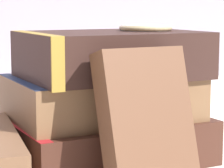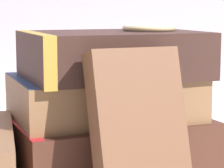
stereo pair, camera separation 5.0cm
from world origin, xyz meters
TOP-DOWN VIEW (x-y plane):
  - ground_plane at (0.00, 0.00)m, footprint 3.00×3.00m
  - book_flat_bottom at (-0.02, 0.01)m, footprint 0.20×0.14m
  - book_flat_middle at (-0.02, 0.01)m, footprint 0.19×0.14m
  - book_flat_top at (-0.01, -0.00)m, footprint 0.18×0.13m
  - book_leaning_front at (-0.03, -0.10)m, footprint 0.08×0.06m
  - pocket_watch at (0.03, -0.00)m, footprint 0.06×0.06m

SIDE VIEW (x-z plane):
  - ground_plane at x=0.00m, z-range 0.00..0.00m
  - book_flat_bottom at x=-0.02m, z-range 0.00..0.05m
  - book_leaning_front at x=-0.03m, z-range 0.00..0.12m
  - book_flat_middle at x=-0.02m, z-range 0.05..0.09m
  - book_flat_top at x=-0.01m, z-range 0.09..0.14m
  - pocket_watch at x=0.03m, z-range 0.14..0.14m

